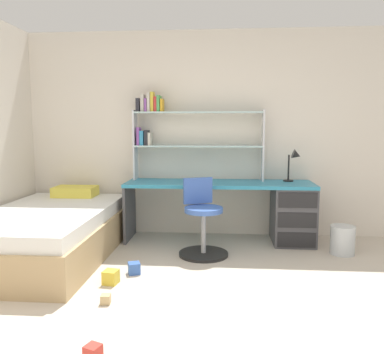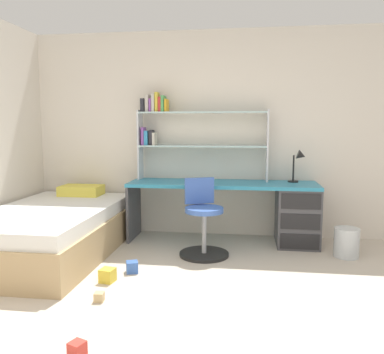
{
  "view_description": "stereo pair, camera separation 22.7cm",
  "coord_description": "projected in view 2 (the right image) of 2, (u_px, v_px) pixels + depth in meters",
  "views": [
    {
      "loc": [
        0.12,
        -2.18,
        1.34
      ],
      "look_at": [
        -0.19,
        1.73,
        0.85
      ],
      "focal_mm": 36.99,
      "sensor_mm": 36.0,
      "label": 1
    },
    {
      "loc": [
        0.35,
        -2.16,
        1.34
      ],
      "look_at": [
        -0.19,
        1.73,
        0.85
      ],
      "focal_mm": 36.99,
      "sensor_mm": 36.0,
      "label": 2
    }
  ],
  "objects": [
    {
      "name": "desk_lamp",
      "position": [
        299.0,
        161.0,
        4.55
      ],
      "size": [
        0.2,
        0.17,
        0.38
      ],
      "color": "black",
      "rests_on": "desk"
    },
    {
      "name": "desk",
      "position": [
        273.0,
        209.0,
        4.56
      ],
      "size": [
        2.18,
        0.6,
        0.7
      ],
      "color": "teal",
      "rests_on": "ground_plane"
    },
    {
      "name": "room_shell",
      "position": [
        70.0,
        137.0,
        3.61
      ],
      "size": [
        5.64,
        6.46,
        2.51
      ],
      "color": "silver",
      "rests_on": "ground_plane"
    },
    {
      "name": "toy_block_red_1",
      "position": [
        77.0,
        349.0,
        2.33
      ],
      "size": [
        0.11,
        0.11,
        0.09
      ],
      "primitive_type": "cube",
      "rotation": [
        0.0,
        0.0,
        2.76
      ],
      "color": "red",
      "rests_on": "ground_plane"
    },
    {
      "name": "waste_bin",
      "position": [
        347.0,
        243.0,
        4.1
      ],
      "size": [
        0.26,
        0.26,
        0.31
      ],
      "primitive_type": "cylinder",
      "color": "silver",
      "rests_on": "ground_plane"
    },
    {
      "name": "bed_platform",
      "position": [
        52.0,
        231.0,
        4.18
      ],
      "size": [
        1.23,
        2.1,
        0.62
      ],
      "color": "tan",
      "rests_on": "ground_plane"
    },
    {
      "name": "toy_block_natural_3",
      "position": [
        99.0,
        297.0,
        3.06
      ],
      "size": [
        0.08,
        0.08,
        0.07
      ],
      "primitive_type": "cube",
      "rotation": [
        0.0,
        0.0,
        0.1
      ],
      "color": "tan",
      "rests_on": "ground_plane"
    },
    {
      "name": "swivel_chair",
      "position": [
        203.0,
        225.0,
        4.15
      ],
      "size": [
        0.52,
        0.52,
        0.8
      ],
      "color": "black",
      "rests_on": "ground_plane"
    },
    {
      "name": "toy_block_blue_0",
      "position": [
        132.0,
        267.0,
        3.67
      ],
      "size": [
        0.13,
        0.13,
        0.1
      ],
      "primitive_type": "cube",
      "rotation": [
        0.0,
        0.0,
        1.93
      ],
      "color": "#3860B7",
      "rests_on": "ground_plane"
    },
    {
      "name": "bookshelf_hutch",
      "position": [
        184.0,
        128.0,
        4.77
      ],
      "size": [
        1.56,
        0.22,
        1.06
      ],
      "color": "silver",
      "rests_on": "desk"
    },
    {
      "name": "toy_block_yellow_2",
      "position": [
        108.0,
        275.0,
        3.44
      ],
      "size": [
        0.14,
        0.14,
        0.12
      ],
      "primitive_type": "cube",
      "rotation": [
        0.0,
        0.0,
        2.98
      ],
      "color": "gold",
      "rests_on": "ground_plane"
    }
  ]
}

